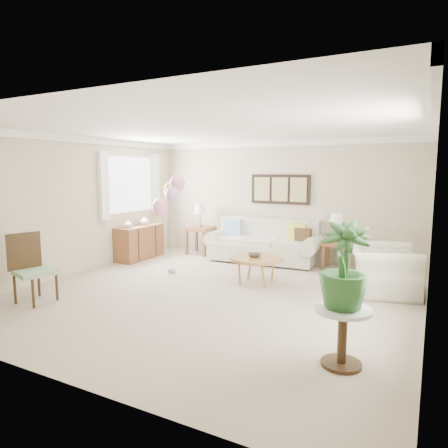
% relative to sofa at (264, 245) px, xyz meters
% --- Properties ---
extents(ground_plane, '(6.00, 6.00, 0.00)m').
position_rel_sofa_xyz_m(ground_plane, '(0.19, -2.54, -0.36)').
color(ground_plane, tan).
extents(room_shell, '(6.04, 6.04, 2.60)m').
position_rel_sofa_xyz_m(room_shell, '(0.08, -2.45, 1.27)').
color(room_shell, '#B9AF90').
rests_on(room_shell, ground).
extents(wall_art_triptych, '(1.35, 0.06, 0.65)m').
position_rel_sofa_xyz_m(wall_art_triptych, '(0.19, 0.42, 1.19)').
color(wall_art_triptych, black).
rests_on(wall_art_triptych, ground).
extents(sofa, '(2.52, 1.04, 0.91)m').
position_rel_sofa_xyz_m(sofa, '(0.00, 0.00, 0.00)').
color(sofa, beige).
rests_on(sofa, ground).
extents(end_table_left, '(0.60, 0.54, 0.65)m').
position_rel_sofa_xyz_m(end_table_left, '(-1.63, 0.02, 0.18)').
color(end_table_left, brown).
rests_on(end_table_left, ground).
extents(end_table_right, '(0.51, 0.46, 0.56)m').
position_rel_sofa_xyz_m(end_table_right, '(1.53, 0.01, 0.10)').
color(end_table_right, brown).
rests_on(end_table_right, ground).
extents(lamp_left, '(0.30, 0.30, 0.53)m').
position_rel_sofa_xyz_m(lamp_left, '(-1.63, 0.02, 0.69)').
color(lamp_left, gray).
rests_on(lamp_left, end_table_left).
extents(lamp_right, '(0.32, 0.32, 0.57)m').
position_rel_sofa_xyz_m(lamp_right, '(1.53, 0.01, 0.63)').
color(lamp_right, gray).
rests_on(lamp_right, end_table_right).
extents(coffee_table, '(0.93, 0.93, 0.47)m').
position_rel_sofa_xyz_m(coffee_table, '(0.53, -1.66, 0.07)').
color(coffee_table, '#97622D').
rests_on(coffee_table, ground).
extents(decor_bowl, '(0.32, 0.32, 0.06)m').
position_rel_sofa_xyz_m(decor_bowl, '(0.51, -1.69, 0.14)').
color(decor_bowl, '#312926').
rests_on(decor_bowl, coffee_table).
extents(armchair, '(1.24, 1.35, 0.75)m').
position_rel_sofa_xyz_m(armchair, '(2.55, -1.19, 0.02)').
color(armchair, beige).
rests_on(armchair, ground).
extents(side_table, '(0.56, 0.56, 0.60)m').
position_rel_sofa_xyz_m(side_table, '(2.47, -4.01, 0.09)').
color(side_table, silver).
rests_on(side_table, ground).
extents(potted_plant, '(0.58, 0.58, 0.86)m').
position_rel_sofa_xyz_m(potted_plant, '(2.46, -4.01, 0.67)').
color(potted_plant, '#285120').
rests_on(potted_plant, side_table).
extents(accent_chair, '(0.63, 0.63, 1.04)m').
position_rel_sofa_xyz_m(accent_chair, '(-2.06, -4.12, 0.18)').
color(accent_chair, gray).
rests_on(accent_chair, ground).
extents(credenza, '(0.46, 1.20, 0.74)m').
position_rel_sofa_xyz_m(credenza, '(-2.57, -1.04, 0.01)').
color(credenza, brown).
rests_on(credenza, ground).
extents(vase_white, '(0.22, 0.22, 0.18)m').
position_rel_sofa_xyz_m(vase_white, '(-2.55, -1.42, 0.47)').
color(vase_white, silver).
rests_on(vase_white, credenza).
extents(vase_sage, '(0.25, 0.25, 0.21)m').
position_rel_sofa_xyz_m(vase_sage, '(-2.55, -0.87, 0.48)').
color(vase_sage, '#B2B3B2').
rests_on(vase_sage, credenza).
extents(balloon_cluster, '(0.57, 0.53, 1.89)m').
position_rel_sofa_xyz_m(balloon_cluster, '(-1.18, -1.78, 1.16)').
color(balloon_cluster, gray).
rests_on(balloon_cluster, ground).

